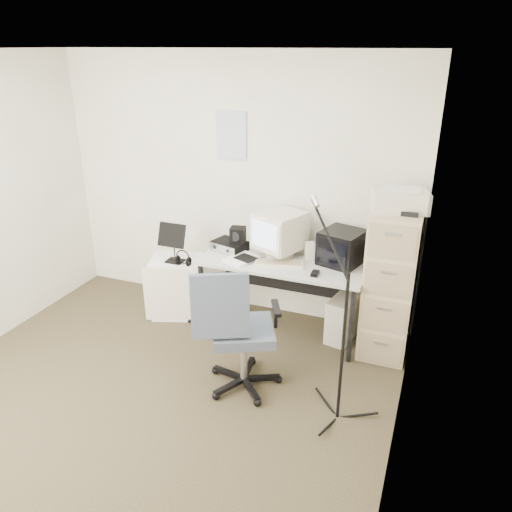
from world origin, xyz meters
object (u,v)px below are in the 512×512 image
(desk, at_px, (283,295))
(filing_cabinet, at_px, (390,283))
(office_chair, at_px, (243,329))
(side_cart, at_px, (178,286))

(desk, bearing_deg, filing_cabinet, 1.81)
(office_chair, bearing_deg, filing_cabinet, 18.73)
(filing_cabinet, xyz_separation_m, office_chair, (-0.97, -0.95, -0.13))
(desk, height_order, side_cart, desk)
(filing_cabinet, distance_m, side_cart, 2.07)
(office_chair, relative_size, side_cart, 1.74)
(filing_cabinet, bearing_deg, desk, -178.19)
(filing_cabinet, height_order, side_cart, filing_cabinet)
(side_cart, bearing_deg, office_chair, -57.43)
(desk, height_order, office_chair, office_chair)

